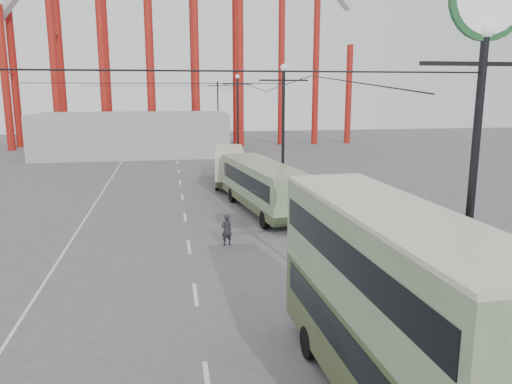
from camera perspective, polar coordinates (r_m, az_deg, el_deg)
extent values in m
plane|color=#525255|center=(16.13, -2.43, -16.92)|extent=(160.00, 160.00, 0.00)
cube|color=silver|center=(33.95, -8.29, -1.62)|extent=(0.15, 82.00, 0.01)
cube|color=silver|center=(35.65, 2.00, -0.87)|extent=(0.12, 120.00, 0.01)
cube|color=silver|center=(35.31, -18.11, -1.57)|extent=(0.12, 120.00, 0.01)
cylinder|color=black|center=(13.68, 23.19, -2.88)|extent=(0.20, 0.20, 9.00)
cylinder|color=black|center=(15.24, 21.85, -18.56)|extent=(0.44, 0.44, 0.50)
cube|color=black|center=(13.31, 24.52, 13.18)|extent=(3.20, 0.10, 0.10)
sphere|color=white|center=(13.37, 24.81, 16.59)|extent=(0.44, 0.44, 0.44)
cylinder|color=black|center=(33.06, 3.11, 6.03)|extent=(0.20, 0.20, 9.00)
cylinder|color=black|center=(33.73, 3.03, -1.17)|extent=(0.44, 0.44, 0.50)
cube|color=black|center=(32.91, 3.18, 12.63)|extent=(3.20, 0.10, 0.10)
sphere|color=white|center=(32.93, 3.20, 14.02)|extent=(0.44, 0.44, 0.44)
cylinder|color=black|center=(54.66, -2.10, 8.24)|extent=(0.20, 0.20, 9.00)
cylinder|color=black|center=(55.07, -2.07, 3.82)|extent=(0.44, 0.44, 0.50)
cube|color=black|center=(54.57, -2.13, 12.22)|extent=(3.20, 0.10, 0.10)
sphere|color=white|center=(54.58, -2.14, 13.06)|extent=(0.44, 0.44, 0.44)
cylinder|color=black|center=(76.49, -4.37, 9.17)|extent=(0.20, 0.20, 9.00)
cylinder|color=black|center=(76.78, -4.32, 6.00)|extent=(0.44, 0.44, 0.50)
cube|color=black|center=(76.42, -4.41, 12.02)|extent=(3.20, 0.10, 0.10)
sphere|color=white|center=(76.43, -4.42, 12.62)|extent=(0.44, 0.44, 0.44)
cylinder|color=maroon|center=(71.97, -26.74, 11.43)|extent=(1.00, 1.00, 18.00)
cylinder|color=maroon|center=(75.82, -25.87, 11.45)|extent=(1.00, 1.00, 18.00)
cylinder|color=maroon|center=(70.75, -22.26, 15.47)|extent=(1.00, 1.00, 27.00)
cylinder|color=maroon|center=(74.66, -21.60, 15.27)|extent=(1.00, 1.00, 27.00)
cylinder|color=maroon|center=(70.31, -17.49, 19.52)|extent=(1.00, 1.00, 36.00)
cylinder|color=maroon|center=(74.24, -17.08, 19.09)|extent=(1.00, 1.00, 36.00)
cylinder|color=maroon|center=(72.19, 2.96, 17.39)|extent=(0.90, 0.90, 30.00)
cylinder|color=maroon|center=(73.15, 6.86, 14.11)|extent=(0.90, 0.90, 22.00)
cylinder|color=maroon|center=(74.66, 10.54, 10.87)|extent=(0.90, 0.90, 14.00)
cube|color=gray|center=(61.43, -13.85, 6.41)|extent=(22.00, 10.00, 5.00)
cube|color=#3C4726|center=(12.96, 14.57, -17.08)|extent=(2.66, 9.51, 2.08)
cube|color=black|center=(12.77, 14.67, -15.41)|extent=(2.64, 7.62, 0.85)
cube|color=#6D7D5B|center=(12.45, 14.85, -12.30)|extent=(2.68, 9.51, 0.28)
cube|color=#6D7D5B|center=(12.03, 15.14, -7.15)|extent=(2.66, 9.51, 2.08)
cube|color=black|center=(12.00, 15.16, -6.72)|extent=(2.68, 8.94, 0.80)
cube|color=beige|center=(11.73, 15.42, -2.08)|extent=(2.68, 9.51, 0.11)
cylinder|color=black|center=(15.26, 6.04, -16.73)|extent=(0.29, 0.95, 0.94)
cylinder|color=black|center=(15.98, 13.62, -15.63)|extent=(0.29, 0.95, 0.94)
cube|color=#6D7D5B|center=(31.67, 0.77, 0.80)|extent=(4.01, 11.32, 2.42)
cube|color=black|center=(31.59, 0.77, 1.51)|extent=(3.89, 10.13, 0.96)
cube|color=#3C4726|center=(31.86, 0.77, -0.90)|extent=(4.04, 11.33, 0.50)
cube|color=#6D7D5B|center=(31.45, 0.78, 3.10)|extent=(4.03, 11.33, 0.16)
cylinder|color=black|center=(34.53, -2.67, -0.44)|extent=(0.42, 1.04, 1.01)
cylinder|color=black|center=(35.17, 0.91, -0.21)|extent=(0.42, 1.04, 1.01)
cylinder|color=black|center=(28.33, 0.84, -3.11)|extent=(0.42, 1.04, 1.01)
cylinder|color=black|center=(29.11, 5.10, -2.76)|extent=(0.42, 1.04, 1.01)
cube|color=beige|center=(41.58, -3.04, 3.13)|extent=(3.25, 9.25, 2.17)
cube|color=black|center=(41.52, -3.04, 3.62)|extent=(3.17, 8.17, 0.86)
cube|color=#3C4726|center=(41.71, -3.02, 1.96)|extent=(3.28, 9.25, 0.45)
cube|color=beige|center=(41.42, -3.05, 4.71)|extent=(3.27, 9.25, 0.14)
cylinder|color=black|center=(44.08, -4.38, 2.10)|extent=(0.35, 0.93, 0.91)
cylinder|color=black|center=(44.10, -1.72, 2.14)|extent=(0.35, 0.93, 0.91)
cylinder|color=black|center=(39.09, -4.48, 0.88)|extent=(0.35, 0.93, 0.91)
cylinder|color=black|center=(39.11, -1.48, 0.92)|extent=(0.35, 0.93, 0.91)
imported|color=black|center=(25.17, -3.39, -4.35)|extent=(0.67, 0.55, 1.58)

